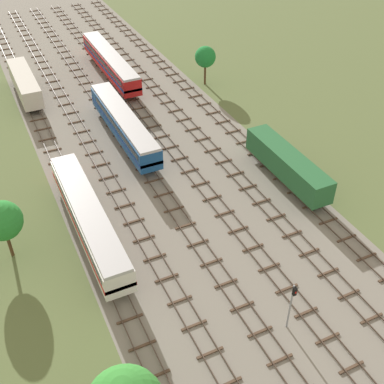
{
  "coord_description": "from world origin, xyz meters",
  "views": [
    {
      "loc": [
        -18.47,
        2.13,
        34.54
      ],
      "look_at": [
        0.0,
        40.83,
        1.5
      ],
      "focal_mm": 45.44,
      "sensor_mm": 36.0,
      "label": 1
    }
  ],
  "objects_px": {
    "freight_boxcar_far_left_midfar": "(25,83)",
    "signal_post_nearest": "(292,302)",
    "freight_boxcar_right_nearest": "(287,164)",
    "diesel_railcar_far_left_near": "(88,217)",
    "passenger_coach_centre_far": "(110,62)",
    "diesel_railcar_centre_left_mid": "(124,124)"
  },
  "relations": [
    {
      "from": "freight_boxcar_far_left_midfar",
      "to": "signal_post_nearest",
      "type": "height_order",
      "value": "signal_post_nearest"
    },
    {
      "from": "passenger_coach_centre_far",
      "to": "diesel_railcar_centre_left_mid",
      "type": "bearing_deg",
      "value": -103.07
    },
    {
      "from": "signal_post_nearest",
      "to": "diesel_railcar_far_left_near",
      "type": "bearing_deg",
      "value": 123.0
    },
    {
      "from": "freight_boxcar_right_nearest",
      "to": "diesel_railcar_far_left_near",
      "type": "relative_size",
      "value": 0.68
    },
    {
      "from": "freight_boxcar_right_nearest",
      "to": "freight_boxcar_far_left_midfar",
      "type": "bearing_deg",
      "value": 123.63
    },
    {
      "from": "passenger_coach_centre_far",
      "to": "signal_post_nearest",
      "type": "relative_size",
      "value": 4.22
    },
    {
      "from": "diesel_railcar_centre_left_mid",
      "to": "passenger_coach_centre_far",
      "type": "xyz_separation_m",
      "value": [
        4.75,
        20.46,
        0.02
      ]
    },
    {
      "from": "diesel_railcar_far_left_near",
      "to": "signal_post_nearest",
      "type": "distance_m",
      "value": 21.81
    },
    {
      "from": "diesel_railcar_far_left_near",
      "to": "passenger_coach_centre_far",
      "type": "xyz_separation_m",
      "value": [
        14.25,
        37.04,
        0.02
      ]
    },
    {
      "from": "freight_boxcar_far_left_midfar",
      "to": "signal_post_nearest",
      "type": "bearing_deg",
      "value": -77.49
    },
    {
      "from": "freight_boxcar_far_left_midfar",
      "to": "signal_post_nearest",
      "type": "distance_m",
      "value": 54.81
    },
    {
      "from": "signal_post_nearest",
      "to": "diesel_railcar_centre_left_mid",
      "type": "bearing_deg",
      "value": 93.9
    },
    {
      "from": "diesel_railcar_far_left_near",
      "to": "signal_post_nearest",
      "type": "xyz_separation_m",
      "value": [
        11.87,
        -18.28,
        0.72
      ]
    },
    {
      "from": "freight_boxcar_right_nearest",
      "to": "signal_post_nearest",
      "type": "xyz_separation_m",
      "value": [
        -11.88,
        -17.8,
        0.87
      ]
    },
    {
      "from": "freight_boxcar_right_nearest",
      "to": "diesel_railcar_far_left_near",
      "type": "height_order",
      "value": "diesel_railcar_far_left_near"
    },
    {
      "from": "freight_boxcar_far_left_midfar",
      "to": "passenger_coach_centre_far",
      "type": "distance_m",
      "value": 14.36
    },
    {
      "from": "diesel_railcar_far_left_near",
      "to": "freight_boxcar_far_left_midfar",
      "type": "relative_size",
      "value": 1.46
    },
    {
      "from": "freight_boxcar_right_nearest",
      "to": "diesel_railcar_far_left_near",
      "type": "distance_m",
      "value": 23.76
    },
    {
      "from": "freight_boxcar_right_nearest",
      "to": "freight_boxcar_far_left_midfar",
      "type": "xyz_separation_m",
      "value": [
        -23.75,
        35.69,
        0.0
      ]
    },
    {
      "from": "passenger_coach_centre_far",
      "to": "signal_post_nearest",
      "type": "bearing_deg",
      "value": -92.46
    },
    {
      "from": "freight_boxcar_right_nearest",
      "to": "passenger_coach_centre_far",
      "type": "distance_m",
      "value": 38.7
    },
    {
      "from": "diesel_railcar_centre_left_mid",
      "to": "passenger_coach_centre_far",
      "type": "relative_size",
      "value": 0.93
    }
  ]
}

